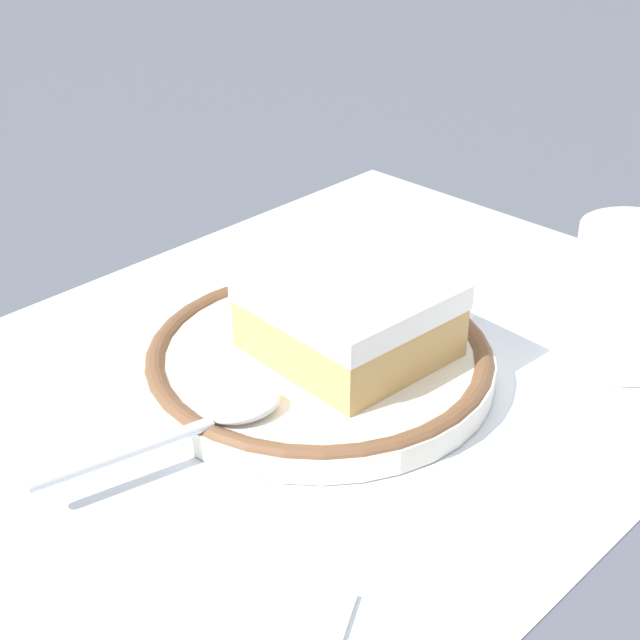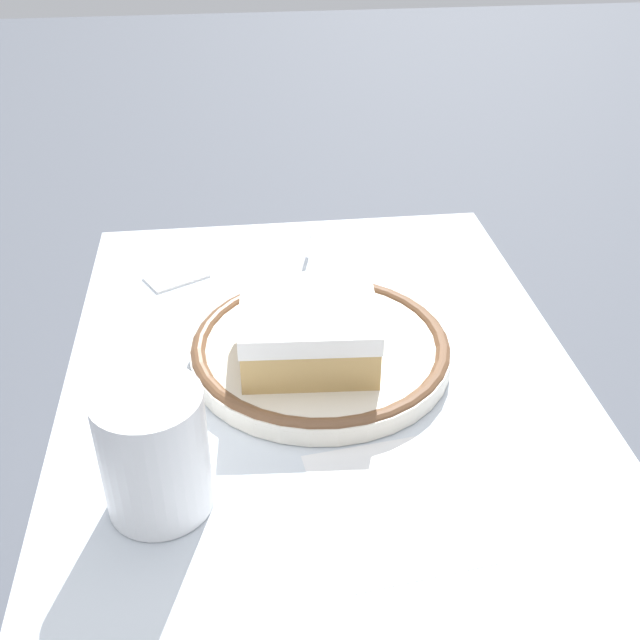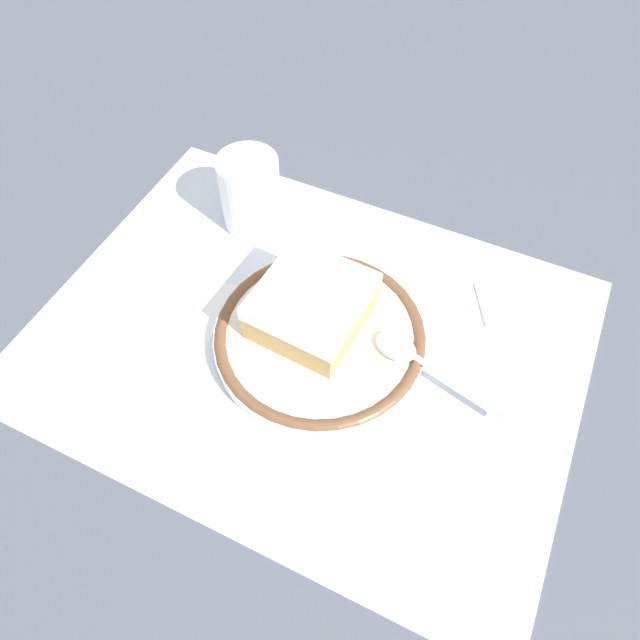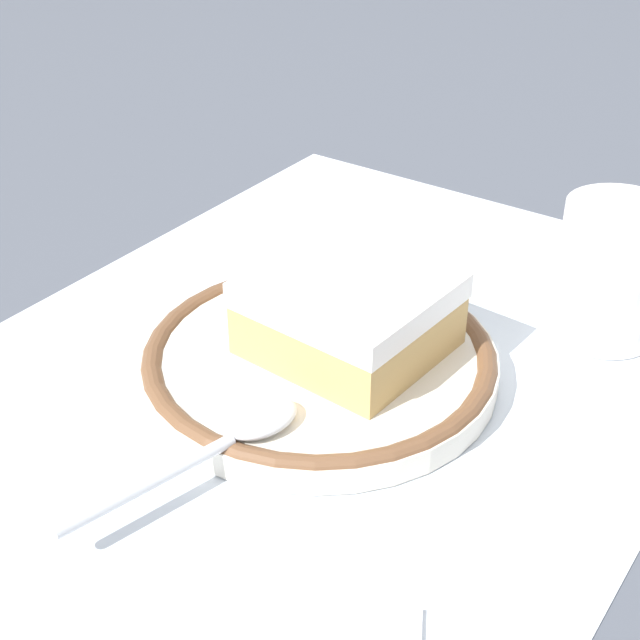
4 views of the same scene
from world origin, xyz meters
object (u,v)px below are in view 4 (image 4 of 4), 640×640
at_px(plate, 320,360).
at_px(spoon, 233,433).
at_px(cup, 610,278).
at_px(napkin, 408,252).
at_px(sugar_packet, 355,632).
at_px(cake_slice, 346,316).

height_order(plate, spoon, spoon).
relative_size(spoon, cup, 1.62).
xyz_separation_m(cup, napkin, (-0.02, -0.14, -0.03)).
relative_size(cup, napkin, 0.74).
xyz_separation_m(cup, sugar_packet, (0.26, 0.00, -0.03)).
distance_m(plate, napkin, 0.15).
bearing_deg(cup, spoon, -25.33).
bearing_deg(plate, napkin, -168.11).
height_order(plate, cup, cup).
bearing_deg(cake_slice, sugar_packet, 34.86).
bearing_deg(napkin, plate, 11.89).
bearing_deg(cup, cake_slice, -39.82).
distance_m(cake_slice, sugar_packet, 0.18).
relative_size(plate, cup, 2.41).
xyz_separation_m(plate, sugar_packet, (0.13, 0.11, -0.01)).
height_order(cake_slice, napkin, cake_slice).
xyz_separation_m(cake_slice, cup, (-0.12, 0.10, -0.00)).
relative_size(cake_slice, spoon, 0.78).
relative_size(plate, napkin, 1.79).
bearing_deg(napkin, cup, 82.54).
relative_size(plate, sugar_packet, 3.76).
relative_size(cake_slice, sugar_packet, 1.98).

